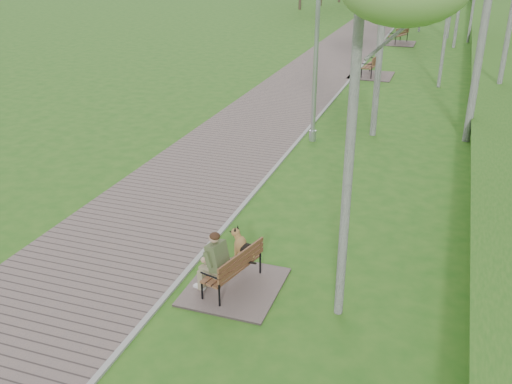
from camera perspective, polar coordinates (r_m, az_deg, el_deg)
ground at (r=15.45m, az=1.76°, el=2.16°), size 120.00×120.00×0.00m
walkway at (r=36.15m, az=9.66°, el=14.71°), size 3.50×67.00×0.04m
kerb at (r=35.90m, az=12.50°, el=14.43°), size 0.10×67.00×0.05m
bench_main at (r=10.23m, az=-2.73°, el=-7.74°), size 1.61×1.79×1.41m
bench_second at (r=26.85m, az=11.39°, el=11.77°), size 1.89×2.10×1.16m
bench_third at (r=35.66m, az=14.00°, el=14.55°), size 1.91×2.13×1.18m
lamp_post_near at (r=17.16m, az=6.03°, el=13.66°), size 0.22×0.22×5.76m
lamp_post_second at (r=30.99m, az=12.28°, el=16.84°), size 0.17×0.17×4.47m
pedestrian_near at (r=52.93m, az=13.98°, el=18.11°), size 0.59×0.41×1.52m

